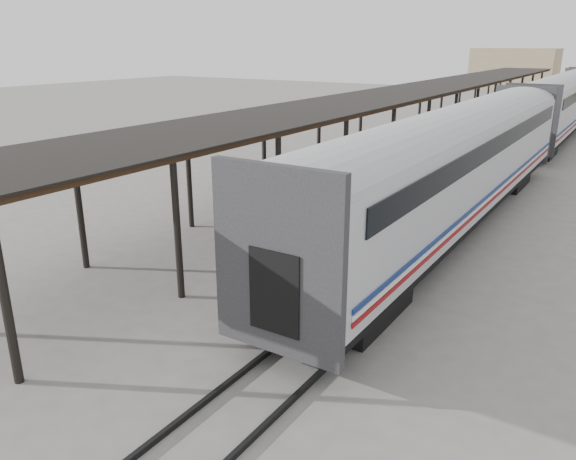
{
  "coord_description": "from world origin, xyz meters",
  "views": [
    {
      "loc": [
        9.01,
        -12.58,
        6.85
      ],
      "look_at": [
        0.72,
        0.38,
        1.7
      ],
      "focal_mm": 35.0,
      "sensor_mm": 36.0,
      "label": 1
    }
  ],
  "objects_px": {
    "porter": "(283,239)",
    "pedestrian": "(366,170)",
    "luggage_tug": "(384,168)",
    "baggage_cart": "(291,270)"
  },
  "relations": [
    {
      "from": "pedestrian",
      "to": "porter",
      "type": "bearing_deg",
      "value": 90.5
    },
    {
      "from": "porter",
      "to": "pedestrian",
      "type": "distance_m",
      "value": 13.22
    },
    {
      "from": "luggage_tug",
      "to": "baggage_cart",
      "type": "bearing_deg",
      "value": -84.34
    },
    {
      "from": "baggage_cart",
      "to": "pedestrian",
      "type": "relative_size",
      "value": 1.27
    },
    {
      "from": "baggage_cart",
      "to": "luggage_tug",
      "type": "xyz_separation_m",
      "value": [
        -3.34,
        14.35,
        -0.0
      ]
    },
    {
      "from": "pedestrian",
      "to": "luggage_tug",
      "type": "bearing_deg",
      "value": -103.98
    },
    {
      "from": "luggage_tug",
      "to": "porter",
      "type": "relative_size",
      "value": 0.88
    },
    {
      "from": "luggage_tug",
      "to": "porter",
      "type": "distance_m",
      "value": 15.44
    },
    {
      "from": "luggage_tug",
      "to": "pedestrian",
      "type": "height_order",
      "value": "pedestrian"
    },
    {
      "from": "porter",
      "to": "pedestrian",
      "type": "xyz_separation_m",
      "value": [
        -3.46,
        12.73,
        -0.86
      ]
    }
  ]
}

